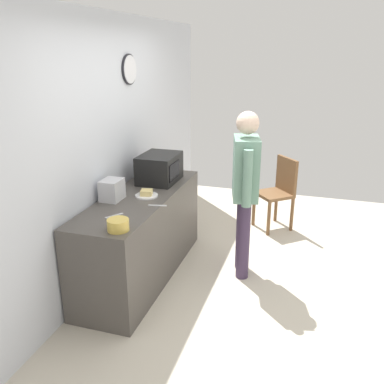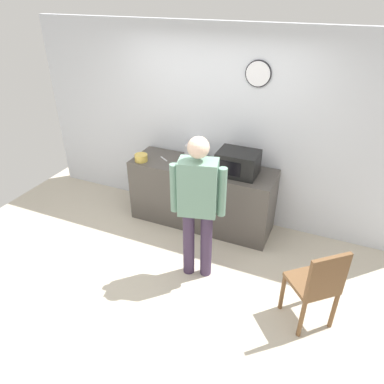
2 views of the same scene
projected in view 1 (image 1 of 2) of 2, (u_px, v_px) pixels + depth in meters
name	position (u px, v px, depth m)	size (l,w,h in m)	color
ground_plane	(259.00, 290.00, 4.06)	(6.00, 6.00, 0.00)	beige
back_wall	(105.00, 150.00, 4.08)	(5.40, 0.13, 2.60)	silver
kitchen_counter	(142.00, 236.00, 4.21)	(1.95, 0.62, 0.89)	#4C4742
microwave	(160.00, 168.00, 4.45)	(0.50, 0.39, 0.30)	black
sandwich_plate	(147.00, 194.00, 4.03)	(0.22, 0.22, 0.07)	white
salad_bowl	(118.00, 225.00, 3.26)	(0.18, 0.18, 0.09)	gold
toaster	(112.00, 190.00, 3.92)	(0.22, 0.18, 0.20)	silver
fork_utensil	(114.00, 216.00, 3.56)	(0.17, 0.02, 0.01)	silver
spoon_utensil	(158.00, 205.00, 3.79)	(0.17, 0.02, 0.01)	silver
person_standing	(245.00, 183.00, 4.08)	(0.58, 0.33, 1.71)	#3E2E49
wooden_chair	(279.00, 190.00, 5.35)	(0.56, 0.56, 0.94)	brown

